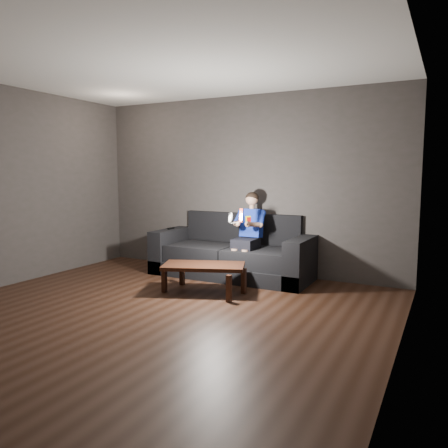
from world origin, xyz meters
The scene contains 10 objects.
floor centered at (0.00, 0.00, 0.00)m, with size 5.00×5.00×0.00m, color black.
back_wall centered at (0.00, 2.50, 1.35)m, with size 5.00×0.04×2.70m, color #393532.
right_wall centered at (2.50, 0.00, 1.35)m, with size 0.04×5.00×2.70m, color #393532.
ceiling centered at (0.00, 0.00, 2.70)m, with size 5.00×5.00×0.02m, color silver.
sofa centered at (0.00, 2.17, 0.30)m, with size 2.38×1.03×0.92m.
child centered at (0.27, 2.10, 0.76)m, with size 0.46×0.56×1.13m.
wii_remote_red centered at (0.35, 1.66, 0.97)m, with size 0.05×0.07×0.19m.
nunchuk_white centered at (0.19, 1.66, 0.93)m, with size 0.08×0.10×0.15m.
wii_remote_black centered at (-1.07, 2.08, 0.66)m, with size 0.05×0.14×0.03m.
coffee_table centered at (0.08, 1.11, 0.32)m, with size 1.14×0.85×0.37m.
Camera 1 is at (2.83, -3.62, 1.53)m, focal length 35.00 mm.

